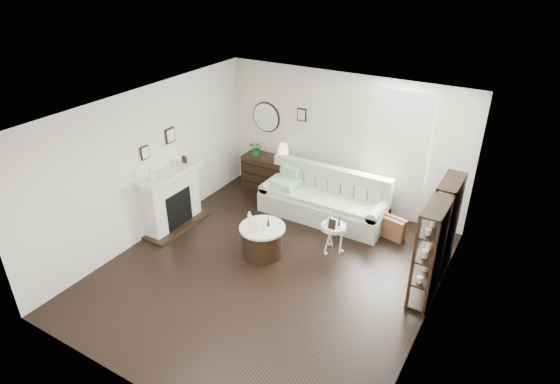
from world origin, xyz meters
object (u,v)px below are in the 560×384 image
Objects in this scene: sofa at (324,201)px; pedestal_table at (333,227)px; drum_table at (263,240)px; dresser at (270,174)px.

sofa is 1.23m from pedestal_table.
dresser is at bearing 118.82° from drum_table.
pedestal_table is (1.01, 0.68, 0.21)m from drum_table.
dresser is at bearing 146.77° from pedestal_table.
drum_table is 1.48× the size of pedestal_table.
sofa reaches higher than drum_table.
sofa reaches higher than dresser.
sofa is 1.74m from drum_table.
sofa is at bearing -14.68° from dresser.
sofa is 1.55m from dresser.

